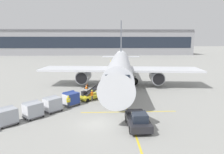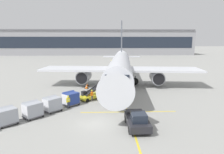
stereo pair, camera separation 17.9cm
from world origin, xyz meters
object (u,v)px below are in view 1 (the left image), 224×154
at_px(baggage_cart_lead, 71,98).
at_px(baggage_cart_fourth, 6,116).
at_px(pushback_tug, 138,120).
at_px(safety_cone_wingtip, 87,85).
at_px(ground_crew_by_carts, 92,95).
at_px(safety_cone_engine_keepout, 86,87).
at_px(belt_loader, 92,94).
at_px(ground_crew_by_loader, 68,101).
at_px(baggage_cart_third, 33,109).
at_px(parked_airplane, 120,67).
at_px(baggage_cart_second, 52,104).

height_order(baggage_cart_lead, baggage_cart_fourth, same).
bearing_deg(pushback_tug, baggage_cart_fourth, 174.64).
xyz_separation_m(pushback_tug, safety_cone_wingtip, (-6.75, 19.46, -0.53)).
bearing_deg(ground_crew_by_carts, safety_cone_engine_keepout, 100.78).
relative_size(belt_loader, ground_crew_by_loader, 2.75).
bearing_deg(belt_loader, baggage_cart_third, -131.38).
bearing_deg(safety_cone_wingtip, pushback_tug, -70.86).
distance_m(baggage_cart_fourth, ground_crew_by_loader, 7.57).
distance_m(baggage_cart_lead, pushback_tug, 11.03).
bearing_deg(safety_cone_wingtip, belt_loader, -80.99).
xyz_separation_m(parked_airplane, baggage_cart_fourth, (-13.46, -18.31, -2.79)).
height_order(parked_airplane, safety_cone_wingtip, parked_airplane).
distance_m(baggage_cart_second, ground_crew_by_loader, 2.14).
distance_m(parked_airplane, ground_crew_by_carts, 11.73).
xyz_separation_m(baggage_cart_lead, baggage_cart_fourth, (-5.72, -6.29, 0.00)).
xyz_separation_m(parked_airplane, belt_loader, (-5.05, -9.16, -2.98)).
relative_size(parked_airplane, pushback_tug, 9.30).
bearing_deg(parked_airplane, ground_crew_by_loader, -120.69).
xyz_separation_m(baggage_cart_lead, baggage_cart_second, (-1.92, -2.35, 0.00)).
distance_m(parked_airplane, ground_crew_by_loader, 15.63).
relative_size(safety_cone_engine_keepout, safety_cone_wingtip, 1.27).
distance_m(baggage_cart_second, baggage_cart_fourth, 5.48).
height_order(baggage_cart_lead, safety_cone_engine_keepout, baggage_cart_lead).
distance_m(baggage_cart_second, safety_cone_engine_keepout, 12.55).
bearing_deg(safety_cone_wingtip, baggage_cart_fourth, -111.01).
relative_size(belt_loader, safety_cone_wingtip, 7.91).
distance_m(ground_crew_by_loader, ground_crew_by_carts, 4.16).
xyz_separation_m(parked_airplane, baggage_cart_second, (-9.66, -14.36, -2.79)).
xyz_separation_m(baggage_cart_third, safety_cone_wingtip, (4.91, 16.23, -0.71)).
xyz_separation_m(baggage_cart_lead, ground_crew_by_loader, (-0.11, -1.21, -0.00)).
distance_m(baggage_cart_third, ground_crew_by_loader, 4.74).
bearing_deg(baggage_cart_third, parked_airplane, 55.15).
bearing_deg(parked_airplane, belt_loader, -118.86).
distance_m(belt_loader, baggage_cart_second, 6.95).
relative_size(parked_airplane, safety_cone_wingtip, 68.27).
height_order(baggage_cart_second, safety_cone_engine_keepout, baggage_cart_second).
bearing_deg(parked_airplane, safety_cone_engine_keepout, -160.76).
bearing_deg(parked_airplane, baggage_cart_fourth, -126.33).
bearing_deg(ground_crew_by_carts, baggage_cart_lead, -148.32).
height_order(baggage_cart_fourth, safety_cone_wingtip, baggage_cart_fourth).
relative_size(baggage_cart_fourth, ground_crew_by_loader, 1.46).
xyz_separation_m(belt_loader, safety_cone_wingtip, (-1.43, 9.03, -0.52)).
height_order(baggage_cart_third, pushback_tug, baggage_cart_third).
height_order(parked_airplane, pushback_tug, parked_airplane).
bearing_deg(baggage_cart_lead, baggage_cart_fourth, -132.29).
distance_m(baggage_cart_fourth, safety_cone_wingtip, 19.48).
relative_size(pushback_tug, ground_crew_by_carts, 2.56).
bearing_deg(ground_crew_by_carts, ground_crew_by_loader, -134.79).
relative_size(baggage_cart_second, baggage_cart_fourth, 1.00).
distance_m(baggage_cart_third, ground_crew_by_carts, 8.89).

